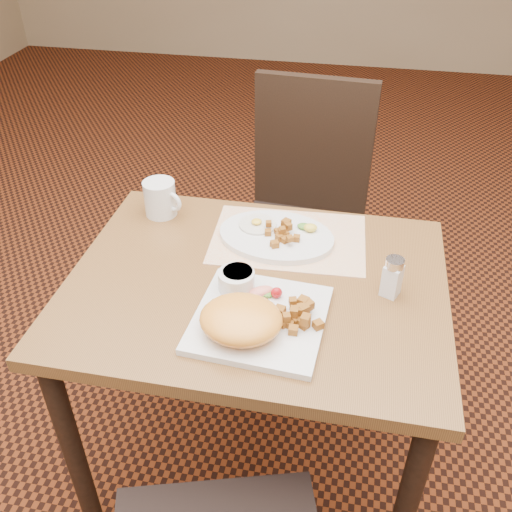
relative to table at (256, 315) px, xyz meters
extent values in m
plane|color=black|center=(0.00, 0.00, -0.64)|extent=(8.00, 8.00, 0.00)
cube|color=brown|center=(0.00, 0.00, 0.09)|extent=(0.90, 0.70, 0.03)
cylinder|color=black|center=(-0.40, -0.30, -0.28)|extent=(0.05, 0.05, 0.71)
cylinder|color=black|center=(-0.40, 0.30, -0.28)|extent=(0.05, 0.05, 0.71)
cylinder|color=black|center=(0.40, 0.30, -0.28)|extent=(0.05, 0.05, 0.71)
cube|color=black|center=(0.03, 0.62, -0.19)|extent=(0.45, 0.45, 0.05)
cylinder|color=black|center=(0.22, 0.79, -0.43)|extent=(0.04, 0.04, 0.42)
cylinder|color=black|center=(0.20, 0.43, -0.43)|extent=(0.04, 0.04, 0.42)
cylinder|color=black|center=(-0.14, 0.82, -0.43)|extent=(0.04, 0.04, 0.42)
cylinder|color=black|center=(-0.16, 0.46, -0.43)|extent=(0.04, 0.04, 0.42)
cube|color=black|center=(0.05, 0.82, 0.08)|extent=(0.42, 0.07, 0.50)
cube|color=white|center=(0.05, 0.19, 0.11)|extent=(0.41, 0.30, 0.00)
cube|color=silver|center=(0.04, -0.14, 0.12)|extent=(0.30, 0.30, 0.02)
ellipsoid|color=#FFA331|center=(0.01, -0.19, 0.16)|extent=(0.18, 0.16, 0.06)
ellipsoid|color=#FFA331|center=(0.03, -0.21, 0.14)|extent=(0.07, 0.06, 0.02)
ellipsoid|color=#FFA331|center=(-0.05, -0.16, 0.14)|extent=(0.07, 0.06, 0.02)
cylinder|color=silver|center=(-0.03, -0.06, 0.15)|extent=(0.08, 0.08, 0.05)
cylinder|color=beige|center=(-0.03, -0.05, 0.17)|extent=(0.07, 0.07, 0.01)
ellipsoid|color=#387223|center=(0.03, -0.07, 0.13)|extent=(0.05, 0.04, 0.01)
ellipsoid|color=red|center=(0.06, -0.07, 0.14)|extent=(0.03, 0.03, 0.03)
ellipsoid|color=#F28C72|center=(0.02, -0.07, 0.14)|extent=(0.07, 0.06, 0.02)
cylinder|color=white|center=(-0.04, 0.21, 0.13)|extent=(0.10, 0.10, 0.01)
ellipsoid|color=yellow|center=(-0.04, 0.21, 0.14)|extent=(0.03, 0.03, 0.01)
ellipsoid|color=#387223|center=(0.09, 0.22, 0.13)|extent=(0.04, 0.03, 0.01)
ellipsoid|color=yellow|center=(0.10, 0.21, 0.14)|extent=(0.04, 0.03, 0.02)
cube|color=white|center=(0.31, 0.01, 0.15)|extent=(0.05, 0.05, 0.08)
cylinder|color=silver|center=(0.31, 0.01, 0.20)|extent=(0.06, 0.06, 0.02)
cylinder|color=silver|center=(-0.32, 0.25, 0.16)|extent=(0.09, 0.09, 0.10)
torus|color=silver|center=(-0.28, 0.23, 0.16)|extent=(0.06, 0.03, 0.06)
cube|color=#A15F1A|center=(0.11, -0.11, 0.14)|extent=(0.03, 0.03, 0.02)
cube|color=#A15F1A|center=(0.12, -0.14, 0.13)|extent=(0.02, 0.02, 0.02)
cube|color=#A15F1A|center=(0.14, -0.16, 0.15)|extent=(0.02, 0.02, 0.02)
cube|color=#A15F1A|center=(0.12, -0.10, 0.15)|extent=(0.03, 0.03, 0.02)
cube|color=#A15F1A|center=(0.10, -0.16, 0.15)|extent=(0.02, 0.02, 0.02)
cube|color=#A15F1A|center=(0.08, -0.15, 0.14)|extent=(0.03, 0.03, 0.02)
cube|color=#A15F1A|center=(0.12, -0.12, 0.13)|extent=(0.02, 0.02, 0.01)
cube|color=#A15F1A|center=(0.14, -0.11, 0.15)|extent=(0.03, 0.03, 0.02)
cube|color=#A15F1A|center=(0.12, -0.12, 0.15)|extent=(0.02, 0.02, 0.02)
cube|color=#A15F1A|center=(0.13, -0.13, 0.15)|extent=(0.03, 0.03, 0.02)
cube|color=#A15F1A|center=(0.10, -0.10, 0.15)|extent=(0.02, 0.02, 0.02)
cube|color=#A15F1A|center=(0.08, -0.12, 0.13)|extent=(0.03, 0.03, 0.02)
cube|color=#A15F1A|center=(0.13, -0.10, 0.13)|extent=(0.02, 0.02, 0.01)
cube|color=#A15F1A|center=(0.11, -0.18, 0.13)|extent=(0.02, 0.02, 0.02)
cube|color=#A15F1A|center=(0.12, -0.13, 0.15)|extent=(0.02, 0.02, 0.02)
cube|color=#A15F1A|center=(0.12, -0.14, 0.13)|extent=(0.02, 0.02, 0.02)
cube|color=#A15F1A|center=(0.08, -0.12, 0.13)|extent=(0.02, 0.02, 0.01)
cube|color=#A15F1A|center=(0.08, -0.12, 0.13)|extent=(0.02, 0.02, 0.02)
cube|color=#A15F1A|center=(0.13, -0.15, 0.14)|extent=(0.03, 0.03, 0.02)
cube|color=#A15F1A|center=(0.11, -0.15, 0.13)|extent=(0.02, 0.02, 0.02)
cube|color=#A15F1A|center=(0.10, -0.16, 0.13)|extent=(0.02, 0.02, 0.01)
cube|color=#A15F1A|center=(0.11, -0.14, 0.15)|extent=(0.02, 0.02, 0.02)
cube|color=#A15F1A|center=(0.16, -0.15, 0.13)|extent=(0.03, 0.03, 0.02)
cube|color=#A15F1A|center=(0.13, -0.13, 0.13)|extent=(0.02, 0.03, 0.02)
cube|color=#A15F1A|center=(0.09, -0.16, 0.13)|extent=(0.03, 0.03, 0.02)
cube|color=#A15F1A|center=(0.00, 0.17, 0.14)|extent=(0.02, 0.02, 0.01)
cube|color=#A15F1A|center=(0.03, 0.16, 0.15)|extent=(0.02, 0.02, 0.01)
cube|color=#A15F1A|center=(0.05, 0.15, 0.14)|extent=(0.02, 0.02, 0.02)
cube|color=#A15F1A|center=(0.00, 0.19, 0.15)|extent=(0.02, 0.02, 0.01)
cube|color=#A15F1A|center=(0.03, 0.16, 0.14)|extent=(0.02, 0.02, 0.02)
cube|color=#A15F1A|center=(0.03, 0.15, 0.14)|extent=(0.02, 0.02, 0.02)
cube|color=#A15F1A|center=(0.05, 0.17, 0.14)|extent=(0.02, 0.02, 0.01)
cube|color=#A15F1A|center=(0.04, 0.16, 0.13)|extent=(0.02, 0.02, 0.01)
cube|color=#A15F1A|center=(0.04, 0.17, 0.15)|extent=(0.02, 0.02, 0.02)
cube|color=#A15F1A|center=(0.03, 0.16, 0.14)|extent=(0.02, 0.02, 0.02)
cube|color=#A15F1A|center=(0.04, 0.17, 0.14)|extent=(0.02, 0.02, 0.02)
cube|color=#A15F1A|center=(0.04, 0.20, 0.15)|extent=(0.03, 0.03, 0.02)
cube|color=#A15F1A|center=(0.02, 0.12, 0.14)|extent=(0.03, 0.03, 0.02)
cube|color=#A15F1A|center=(0.06, 0.13, 0.15)|extent=(0.02, 0.02, 0.01)
cube|color=#A15F1A|center=(0.05, 0.18, 0.15)|extent=(0.02, 0.02, 0.02)
cube|color=#A15F1A|center=(0.03, 0.16, 0.14)|extent=(0.02, 0.02, 0.01)
cube|color=#A15F1A|center=(0.02, 0.12, 0.13)|extent=(0.02, 0.02, 0.01)
cube|color=#A15F1A|center=(0.02, 0.18, 0.14)|extent=(0.02, 0.02, 0.01)
cube|color=#A15F1A|center=(0.08, 0.16, 0.14)|extent=(0.02, 0.02, 0.02)
camera|label=1|loc=(0.20, -1.04, 0.97)|focal=40.00mm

